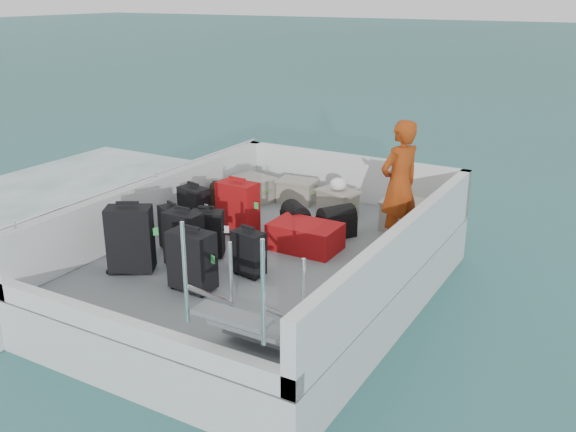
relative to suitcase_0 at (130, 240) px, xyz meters
name	(u,v)px	position (x,y,z in m)	size (l,w,h in m)	color
ground	(268,297)	(1.05, 1.25, -1.01)	(160.00, 160.00, 0.00)	#164E4C
wake_foam	(16,230)	(-3.75, 1.25, -1.01)	(10.00, 10.00, 0.00)	white
ferry_hull	(268,276)	(1.05, 1.25, -0.71)	(3.60, 5.00, 0.60)	silver
deck	(268,253)	(1.05, 1.25, -0.40)	(3.30, 4.70, 0.02)	slate
deck_fittings	(278,237)	(1.39, 0.93, -0.01)	(3.60, 5.00, 0.90)	silver
suitcase_0	(130,240)	(0.00, 0.00, 0.00)	(0.50, 0.28, 0.77)	black
suitcase_1	(173,230)	(0.03, 0.71, -0.10)	(0.38, 0.22, 0.57)	black
suitcase_2	(194,208)	(-0.23, 1.45, -0.09)	(0.40, 0.24, 0.59)	black
suitcase_3	(184,239)	(0.42, 0.42, -0.06)	(0.43, 0.25, 0.66)	black
suitcase_4	(208,234)	(0.49, 0.79, -0.10)	(0.38, 0.23, 0.57)	black
suitcase_5	(238,208)	(0.37, 1.62, -0.04)	(0.51, 0.30, 0.70)	#A80C14
suitcase_6	(192,261)	(0.90, -0.03, -0.06)	(0.48, 0.28, 0.66)	black
suitcase_7	(248,254)	(1.22, 0.58, -0.13)	(0.37, 0.21, 0.52)	black
suitcase_8	(305,236)	(1.40, 1.58, -0.22)	(0.56, 0.85, 0.33)	#A80C14
duffel_0	(227,199)	(-0.31, 2.33, -0.23)	(0.45, 0.30, 0.32)	black
duffel_1	(296,222)	(1.03, 2.00, -0.23)	(0.40, 0.30, 0.32)	black
duffel_2	(336,225)	(1.54, 2.17, -0.23)	(0.46, 0.30, 0.32)	black
crate_0	(254,190)	(-0.21, 2.91, -0.21)	(0.57, 0.39, 0.35)	gray
crate_1	(297,192)	(0.40, 3.16, -0.23)	(0.53, 0.37, 0.32)	gray
crate_2	(338,202)	(1.15, 3.02, -0.23)	(0.52, 0.36, 0.31)	gray
crate_3	(406,216)	(2.25, 2.85, -0.20)	(0.62, 0.43, 0.38)	gray
yellow_bag	(405,207)	(2.02, 3.45, -0.28)	(0.28, 0.26, 0.22)	gold
white_bag	(338,186)	(1.15, 3.02, 0.02)	(0.24, 0.24, 0.18)	white
passenger	(399,185)	(2.35, 2.23, 0.42)	(0.59, 0.38, 1.61)	#C84712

